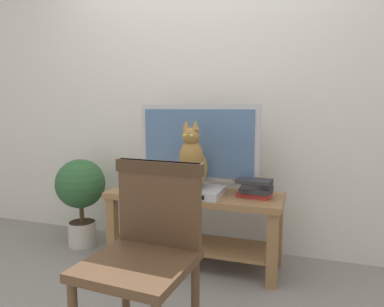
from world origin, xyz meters
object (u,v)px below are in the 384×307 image
(media_box, at_px, (193,191))
(tv, at_px, (198,146))
(potted_plant, at_px, (81,191))
(wooden_chair, at_px, (147,246))
(tv_stand, at_px, (194,215))
(cat, at_px, (193,163))
(book_stack, at_px, (255,188))

(media_box, bearing_deg, tv, 95.11)
(media_box, distance_m, potted_plant, 1.03)
(wooden_chair, xyz_separation_m, potted_plant, (-1.13, 1.07, -0.08))
(tv, height_order, wooden_chair, tv)
(tv_stand, bearing_deg, potted_plant, 178.21)
(tv_stand, distance_m, potted_plant, 1.01)
(media_box, relative_size, cat, 0.87)
(media_box, height_order, book_stack, book_stack)
(tv_stand, bearing_deg, media_box, -77.85)
(book_stack, distance_m, potted_plant, 1.46)
(tv, xyz_separation_m, wooden_chair, (0.12, -1.13, -0.33))
(media_box, xyz_separation_m, wooden_chair, (0.11, -0.96, -0.02))
(tv, distance_m, cat, 0.21)
(tv_stand, distance_m, wooden_chair, 1.06)
(tv_stand, relative_size, media_box, 3.06)
(tv_stand, distance_m, media_box, 0.20)
(tv_stand, relative_size, cat, 2.66)
(cat, xyz_separation_m, book_stack, (0.43, 0.10, -0.17))
(cat, bearing_deg, book_stack, 13.35)
(tv, xyz_separation_m, cat, (0.02, -0.18, -0.10))
(tv_stand, xyz_separation_m, wooden_chair, (0.12, -1.03, 0.17))
(media_box, height_order, wooden_chair, wooden_chair)
(tv_stand, xyz_separation_m, cat, (0.02, -0.09, 0.40))
(potted_plant, bearing_deg, wooden_chair, -43.32)
(media_box, bearing_deg, potted_plant, 174.38)
(potted_plant, bearing_deg, tv, 3.73)
(book_stack, bearing_deg, potted_plant, 179.39)
(wooden_chair, bearing_deg, tv, 96.11)
(media_box, bearing_deg, tv_stand, 102.15)
(tv_stand, height_order, tv, tv)
(media_box, distance_m, cat, 0.21)
(media_box, height_order, cat, cat)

